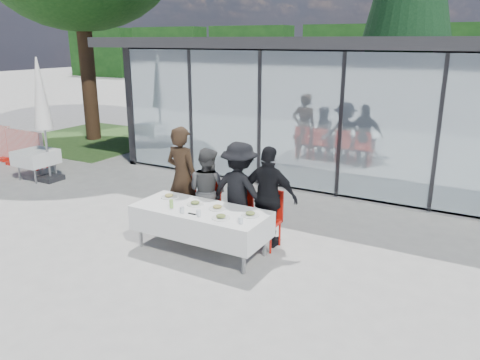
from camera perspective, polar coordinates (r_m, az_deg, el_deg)
name	(u,v)px	position (r m, az deg, el deg)	size (l,w,h in m)	color
ground	(196,258)	(7.70, -5.44, -9.43)	(90.00, 90.00, 0.00)	#9D9B95
pavilion	(423,87)	(14.00, 21.46, 10.54)	(14.80, 8.80, 3.44)	gray
treeline	(409,58)	(34.19, 19.88, 13.82)	(62.50, 2.00, 4.40)	black
dining_table	(201,221)	(7.72, -4.82, -4.97)	(2.26, 0.96, 0.75)	silver
diner_a	(182,177)	(8.67, -7.04, 0.32)	(0.69, 0.69, 1.91)	#332316
diner_chair_a	(183,199)	(8.79, -6.99, -2.30)	(0.44, 0.44, 0.97)	red
diner_b	(207,191)	(8.42, -3.99, -1.29)	(0.76, 0.76, 1.57)	#4C4C4C
diner_chair_b	(207,204)	(8.49, -4.00, -2.90)	(0.44, 0.44, 0.97)	red
diner_c	(239,192)	(8.06, -0.07, -1.43)	(1.13, 1.13, 1.74)	black
diner_chair_c	(239,210)	(8.16, -0.11, -3.68)	(0.44, 0.44, 0.97)	red
diner_d	(269,197)	(7.82, 3.54, -2.11)	(1.01, 1.01, 1.73)	black
diner_chair_d	(268,216)	(7.92, 3.46, -4.37)	(0.44, 0.44, 0.97)	red
plate_a	(169,196)	(8.23, -8.64, -1.96)	(0.29, 0.29, 0.07)	silver
plate_b	(195,203)	(7.82, -5.49, -2.85)	(0.29, 0.29, 0.07)	silver
plate_c	(217,207)	(7.61, -2.78, -3.36)	(0.29, 0.29, 0.07)	silver
plate_d	(250,214)	(7.32, 1.27, -4.18)	(0.29, 0.29, 0.07)	silver
plate_extra	(221,217)	(7.21, -2.34, -4.52)	(0.29, 0.29, 0.07)	silver
juice_bottle	(171,204)	(7.71, -8.37, -2.89)	(0.06, 0.06, 0.14)	#84BD4F
drinking_glasses	(206,214)	(7.26, -4.11, -4.17)	(1.10, 0.14, 0.10)	silver
folded_eyeglasses	(192,214)	(7.41, -5.87, -4.12)	(0.14, 0.03, 0.01)	black
spare_table_left	(36,158)	(12.77, -23.62, 2.53)	(0.86, 0.86, 0.74)	silver
spare_chair_b	(464,188)	(10.38, 25.61, -0.87)	(0.52, 0.52, 0.97)	red
market_umbrella	(41,102)	(12.26, -23.07, 8.77)	(0.50, 0.50, 3.00)	black
grass_patch	(94,139)	(17.41, -17.37, 4.81)	(5.00, 5.00, 0.02)	#385926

